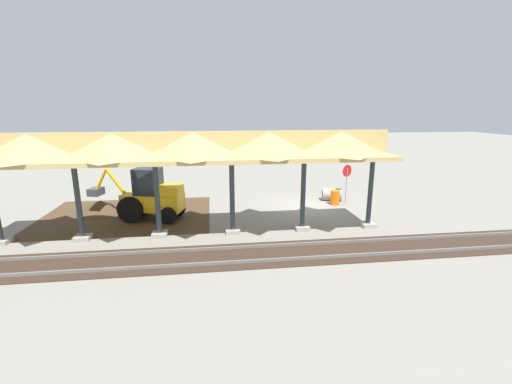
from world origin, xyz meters
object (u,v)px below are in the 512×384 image
at_px(stop_sign, 347,176).
at_px(traffic_barrel, 335,198).
at_px(backhoe, 150,196).
at_px(concrete_pipe, 332,194).

bearing_deg(stop_sign, traffic_barrel, 23.36).
relative_size(stop_sign, backhoe, 0.47).
relative_size(backhoe, concrete_pipe, 3.83).
xyz_separation_m(stop_sign, traffic_barrel, (0.83, 0.36, -1.32)).
height_order(concrete_pipe, traffic_barrel, traffic_barrel).
xyz_separation_m(stop_sign, backhoe, (11.79, 1.77, -0.50)).
height_order(stop_sign, concrete_pipe, stop_sign).
bearing_deg(traffic_barrel, backhoe, 7.32).
bearing_deg(concrete_pipe, backhoe, 12.35).
relative_size(stop_sign, traffic_barrel, 2.72).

